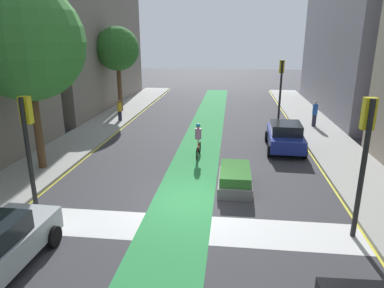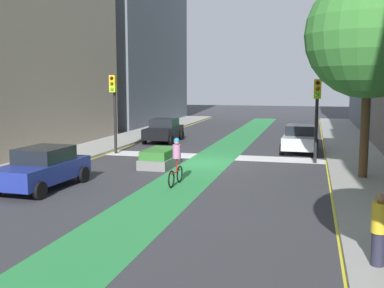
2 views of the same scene
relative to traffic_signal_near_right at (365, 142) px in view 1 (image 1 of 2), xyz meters
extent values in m
plane|color=#38383D|center=(-5.59, 1.71, -3.09)|extent=(120.00, 120.00, 0.00)
cube|color=#2D8C47|center=(-5.75, 1.71, -3.09)|extent=(2.40, 60.00, 0.01)
cube|color=silver|center=(-5.59, -0.29, -3.09)|extent=(12.00, 1.80, 0.01)
cube|color=#9E9E99|center=(-13.09, 1.71, -3.02)|extent=(3.00, 60.00, 0.15)
cube|color=yellow|center=(-11.59, 1.71, -3.09)|extent=(0.16, 60.00, 0.01)
cube|color=yellow|center=(0.41, 1.71, -3.09)|extent=(0.16, 60.00, 0.01)
cube|color=slate|center=(-18.94, 20.73, 5.86)|extent=(8.70, 18.05, 17.91)
cube|color=gray|center=(7.39, 20.28, 4.55)|extent=(7.96, 17.14, 15.29)
cylinder|color=black|center=(0.00, -0.12, -0.88)|extent=(0.16, 0.16, 4.42)
cube|color=gold|center=(0.00, 0.08, 0.85)|extent=(0.35, 0.28, 0.95)
sphere|color=#3F0A0A|center=(0.00, 0.22, 1.15)|extent=(0.20, 0.20, 0.20)
sphere|color=#4C380C|center=(0.00, 0.22, 0.85)|extent=(0.20, 0.20, 0.20)
sphere|color=#26D833|center=(0.00, 0.22, 0.55)|extent=(0.20, 0.20, 0.20)
cylinder|color=black|center=(-11.00, 0.36, -1.01)|extent=(0.16, 0.16, 4.17)
cube|color=gold|center=(-11.00, 0.56, 0.60)|extent=(0.35, 0.28, 0.95)
sphere|color=#3F0A0A|center=(-11.00, 0.70, 0.90)|extent=(0.20, 0.20, 0.20)
sphere|color=#4C380C|center=(-11.00, 0.70, 0.60)|extent=(0.20, 0.20, 0.20)
sphere|color=#26D833|center=(-11.00, 0.70, 0.30)|extent=(0.20, 0.20, 0.20)
cylinder|color=black|center=(-0.37, 16.35, -0.85)|extent=(0.16, 0.16, 4.50)
cube|color=gold|center=(-0.37, 16.55, 0.93)|extent=(0.35, 0.28, 0.95)
sphere|color=#3F0A0A|center=(-0.37, 16.69, 1.23)|extent=(0.20, 0.20, 0.20)
sphere|color=#4C380C|center=(-0.37, 16.69, 0.93)|extent=(0.20, 0.20, 0.20)
sphere|color=#26D833|center=(-0.37, 16.69, 0.63)|extent=(0.20, 0.20, 0.20)
cube|color=navy|center=(-0.95, 8.88, -2.42)|extent=(1.97, 4.27, 0.70)
cube|color=black|center=(-0.96, 8.68, -1.80)|extent=(1.68, 2.07, 0.55)
cylinder|color=black|center=(-1.79, 10.39, -2.77)|extent=(0.25, 0.65, 0.64)
cylinder|color=black|center=(0.01, 10.31, -2.77)|extent=(0.25, 0.65, 0.64)
cylinder|color=black|center=(-1.91, 7.45, -2.77)|extent=(0.25, 0.65, 0.64)
cylinder|color=black|center=(-0.11, 7.37, -2.77)|extent=(0.25, 0.65, 0.64)
cylinder|color=black|center=(-9.22, -1.75, -2.77)|extent=(0.24, 0.65, 0.64)
torus|color=black|center=(-5.65, 7.51, -2.75)|extent=(0.08, 0.68, 0.68)
torus|color=black|center=(-5.68, 6.46, -2.75)|extent=(0.08, 0.68, 0.68)
cylinder|color=red|center=(-5.66, 6.99, -2.57)|extent=(0.09, 0.95, 0.06)
cylinder|color=red|center=(-5.67, 6.84, -2.30)|extent=(0.05, 0.05, 0.50)
cylinder|color=#BF72A5|center=(-5.67, 6.84, -1.78)|extent=(0.32, 0.32, 0.55)
sphere|color=tan|center=(-5.67, 6.84, -1.39)|extent=(0.22, 0.22, 0.22)
sphere|color=#268CCC|center=(-5.67, 6.84, -1.35)|extent=(0.23, 0.23, 0.23)
cylinder|color=#262638|center=(1.76, 14.00, -2.53)|extent=(0.28, 0.28, 0.82)
cylinder|color=#2659B2|center=(1.76, 14.00, -1.75)|extent=(0.34, 0.34, 0.73)
sphere|color=beige|center=(1.76, 14.00, -1.27)|extent=(0.24, 0.24, 0.24)
cylinder|color=#262638|center=(-12.23, 14.08, -2.58)|extent=(0.28, 0.28, 0.72)
cylinder|color=gold|center=(-12.23, 14.08, -1.90)|extent=(0.34, 0.34, 0.64)
sphere|color=#8C6647|center=(-12.23, 14.08, -1.48)|extent=(0.21, 0.21, 0.21)
cylinder|color=brown|center=(-12.88, 4.23, -0.96)|extent=(0.36, 0.36, 3.97)
sphere|color=#387F33|center=(-12.88, 4.23, 2.80)|extent=(5.07, 5.07, 5.07)
cylinder|color=brown|center=(-13.36, 17.81, -1.02)|extent=(0.36, 0.36, 3.85)
sphere|color=#2D6B28|center=(-13.36, 17.81, 2.13)|extent=(3.51, 3.51, 3.51)
cube|color=slate|center=(-3.75, 3.24, -2.87)|extent=(1.37, 2.63, 0.45)
cube|color=#33722D|center=(-3.75, 3.24, -2.44)|extent=(1.24, 2.37, 0.40)
camera|label=1|loc=(-3.99, -10.40, 2.98)|focal=32.44mm
camera|label=2|loc=(-10.79, 24.24, 0.91)|focal=43.60mm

